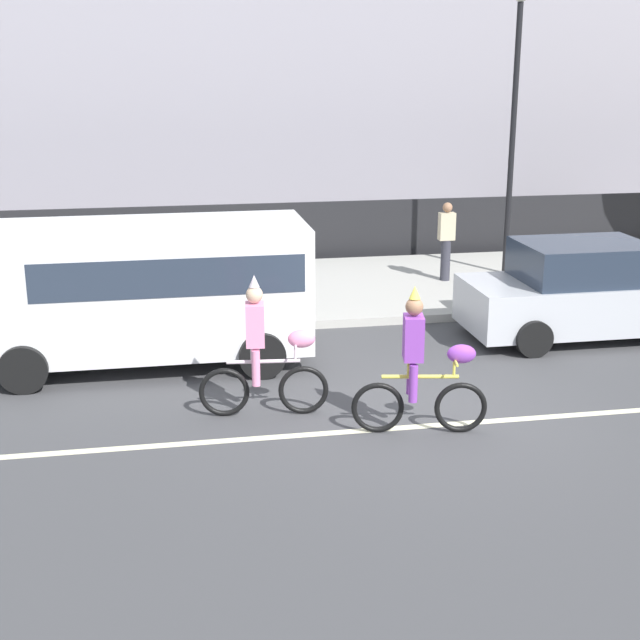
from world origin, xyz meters
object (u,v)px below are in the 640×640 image
parade_cyclist_pink (264,355)px  street_lamp_post (515,89)px  parked_car_silver (584,292)px  parade_cyclist_purple (422,370)px  parked_van_white (147,283)px  pedestrian_onlooker (446,239)px

parade_cyclist_pink → street_lamp_post: street_lamp_post is taller
parked_car_silver → parade_cyclist_purple: bearing=-138.5°
parked_van_white → pedestrian_onlooker: 7.11m
parade_cyclist_pink → parked_car_silver: size_ratio=0.47×
parked_van_white → parade_cyclist_pink: bearing=-58.5°
parade_cyclist_purple → pedestrian_onlooker: 7.64m
parade_cyclist_pink → parade_cyclist_purple: bearing=-26.6°
parked_car_silver → street_lamp_post: size_ratio=0.70×
parked_van_white → pedestrian_onlooker: bearing=32.2°
parked_van_white → street_lamp_post: street_lamp_post is taller
parade_cyclist_pink → parked_van_white: bearing=121.5°
parade_cyclist_pink → street_lamp_post: size_ratio=0.33×
parade_cyclist_pink → street_lamp_post: (5.99, 6.61, 3.15)m
parade_cyclist_purple → parked_van_white: parked_van_white is taller
parade_cyclist_pink → parade_cyclist_purple: size_ratio=1.00×
parade_cyclist_pink → parked_van_white: 2.89m
parked_car_silver → street_lamp_post: bearing=86.6°
pedestrian_onlooker → street_lamp_post: bearing=14.8°
parade_cyclist_pink → parked_van_white: size_ratio=0.38×
parade_cyclist_pink → street_lamp_post: 9.46m
parade_cyclist_purple → street_lamp_post: 9.16m
parade_cyclist_pink → parked_car_silver: bearing=23.6°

